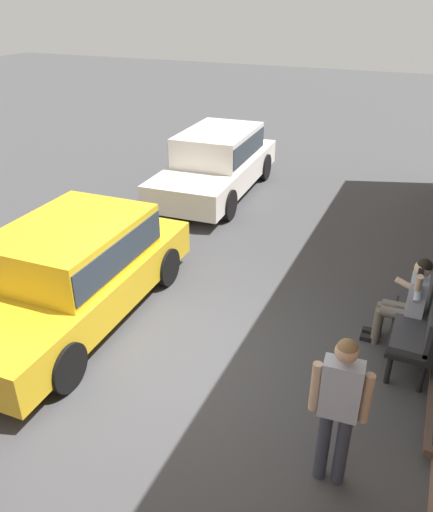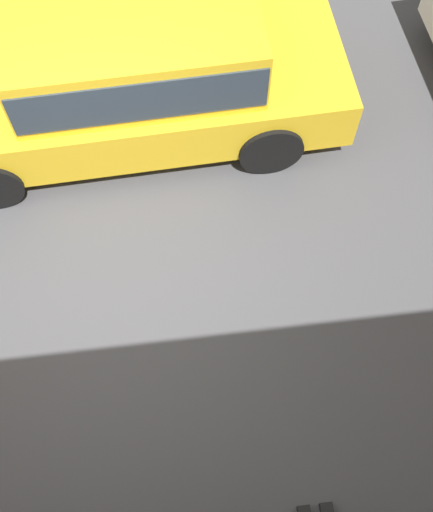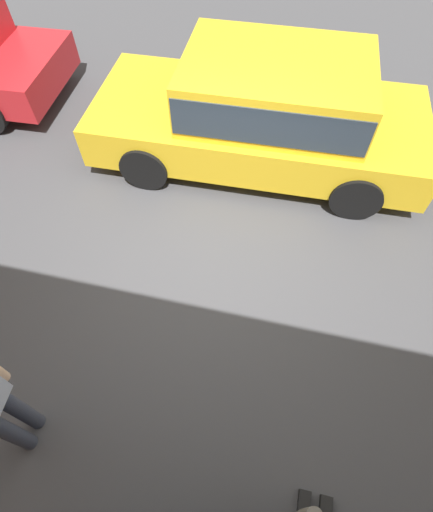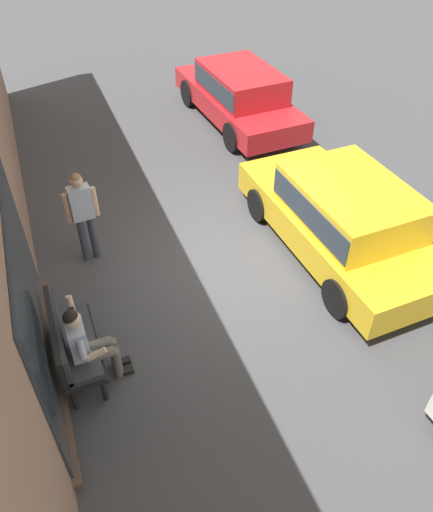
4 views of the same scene
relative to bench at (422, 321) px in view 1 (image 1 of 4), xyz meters
name	(u,v)px [view 1 (image 1 of 4)]	position (x,y,z in m)	size (l,w,h in m)	color
ground_plane	(180,357)	(1.25, -2.90, -0.60)	(60.00, 60.00, 0.00)	#424244
bench	(422,321)	(0.00, 0.00, 0.00)	(1.44, 0.55, 1.04)	black
person_on_phone	(408,300)	(-0.24, -0.22, 0.13)	(0.73, 0.74, 1.37)	#6B665B
parked_car_near	(217,160)	(-4.76, -4.99, 0.22)	(4.65, 2.02, 1.50)	white
parked_car_mid	(72,267)	(0.92, -4.83, 0.19)	(4.44, 2.07, 1.45)	gold
pedestrian_standing	(339,402)	(2.33, -0.65, 0.42)	(0.23, 0.55, 1.73)	#383D4C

